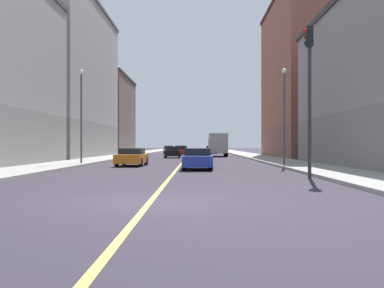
{
  "coord_description": "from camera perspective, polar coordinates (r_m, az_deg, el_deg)",
  "views": [
    {
      "loc": [
        1.23,
        -12.03,
        1.52
      ],
      "look_at": [
        0.64,
        45.4,
        1.61
      ],
      "focal_mm": 42.78,
      "sensor_mm": 36.0,
      "label": 1
    }
  ],
  "objects": [
    {
      "name": "building_right_distant",
      "position": [
        79.44,
        -11.16,
        3.54
      ],
      "size": [
        9.28,
        18.82,
        13.09
      ],
      "color": "brown",
      "rests_on": "ground"
    },
    {
      "name": "car_red",
      "position": [
        66.4,
        -1.26,
        -0.84
      ],
      "size": [
        1.93,
        4.62,
        1.33
      ],
      "color": "red",
      "rests_on": "ground"
    },
    {
      "name": "car_green",
      "position": [
        77.01,
        2.38,
        -0.74
      ],
      "size": [
        1.85,
        4.08,
        1.33
      ],
      "color": "#1E6B38",
      "rests_on": "ground"
    },
    {
      "name": "street_lamp_left_near",
      "position": [
        32.59,
        11.43,
        4.69
      ],
      "size": [
        0.36,
        0.36,
        6.69
      ],
      "color": "#4C4C51",
      "rests_on": "ground"
    },
    {
      "name": "street_lamp_right_near",
      "position": [
        34.96,
        -13.64,
        4.59
      ],
      "size": [
        0.36,
        0.36,
        6.94
      ],
      "color": "#4C4C51",
      "rests_on": "ground"
    },
    {
      "name": "building_left_mid",
      "position": [
        57.04,
        14.6,
        7.91
      ],
      "size": [
        9.28,
        20.83,
        18.9
      ],
      "color": "brown",
      "rests_on": "ground"
    },
    {
      "name": "sidewalk_right",
      "position": [
        61.83,
        -8.54,
        -1.43
      ],
      "size": [
        3.68,
        168.0,
        0.15
      ],
      "primitive_type": "cube",
      "color": "#9E9B93",
      "rests_on": "ground"
    },
    {
      "name": "building_right_midblock",
      "position": [
        57.44,
        -15.88,
        7.63
      ],
      "size": [
        9.28,
        25.64,
        18.45
      ],
      "color": "gray",
      "rests_on": "ground"
    },
    {
      "name": "car_black",
      "position": [
        53.13,
        -2.45,
        -1.05
      ],
      "size": [
        1.95,
        4.08,
        1.3
      ],
      "color": "black",
      "rests_on": "ground"
    },
    {
      "name": "box_truck",
      "position": [
        59.63,
        3.23,
        -0.03
      ],
      "size": [
        2.4,
        6.56,
        2.95
      ],
      "color": "navy",
      "rests_on": "ground"
    },
    {
      "name": "lane_center_stripe",
      "position": [
        61.06,
        -0.57,
        -1.51
      ],
      "size": [
        0.16,
        154.0,
        0.01
      ],
      "primitive_type": "cube",
      "color": "#E5D14C",
      "rests_on": "ground"
    },
    {
      "name": "car_orange",
      "position": [
        32.97,
        -7.5,
        -1.63
      ],
      "size": [
        1.97,
        4.37,
        1.26
      ],
      "color": "orange",
      "rests_on": "ground"
    },
    {
      "name": "car_silver",
      "position": [
        79.77,
        -2.9,
        -0.71
      ],
      "size": [
        1.99,
        4.54,
        1.35
      ],
      "color": "silver",
      "rests_on": "ground"
    },
    {
      "name": "sidewalk_left",
      "position": [
        61.49,
        7.46,
        -1.44
      ],
      "size": [
        3.68,
        168.0,
        0.15
      ],
      "primitive_type": "cube",
      "color": "#9E9B93",
      "rests_on": "ground"
    },
    {
      "name": "ground_plane",
      "position": [
        12.19,
        -5.24,
        -7.25
      ],
      "size": [
        400.0,
        400.0,
        0.0
      ],
      "primitive_type": "plane",
      "color": "#2F2936",
      "rests_on": "ground"
    },
    {
      "name": "traffic_light_left_near",
      "position": [
        21.52,
        14.41,
        7.55
      ],
      "size": [
        0.4,
        0.32,
        6.86
      ],
      "color": "#2D2D2D",
      "rests_on": "ground"
    },
    {
      "name": "car_blue",
      "position": [
        27.96,
        0.65,
        -1.89
      ],
      "size": [
        1.83,
        4.29,
        1.3
      ],
      "color": "#23389E",
      "rests_on": "ground"
    },
    {
      "name": "car_white",
      "position": [
        73.37,
        -1.44,
        -0.74
      ],
      "size": [
        1.89,
        4.53,
        1.39
      ],
      "color": "white",
      "rests_on": "ground"
    }
  ]
}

